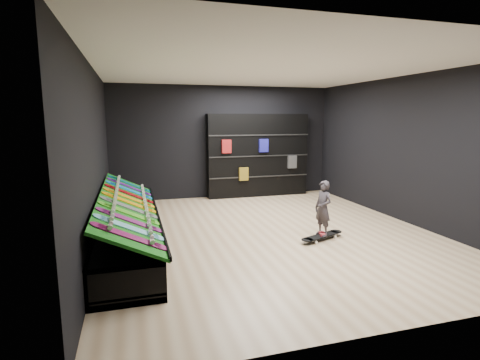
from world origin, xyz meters
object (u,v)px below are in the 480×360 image
object	(u,v)px
floor_skateboard	(322,237)
child	(323,219)
display_rack	(128,231)
back_shelving	(258,155)

from	to	relation	value
floor_skateboard	child	world-z (taller)	child
floor_skateboard	child	bearing A→B (deg)	0.00
floor_skateboard	child	distance (m)	0.34
display_rack	floor_skateboard	size ratio (longest dim) A/B	4.59
display_rack	floor_skateboard	distance (m)	3.39
display_rack	back_shelving	bearing A→B (deg)	43.74
back_shelving	child	bearing A→B (deg)	-92.18
floor_skateboard	back_shelving	bearing A→B (deg)	66.30
display_rack	floor_skateboard	bearing A→B (deg)	-11.58
display_rack	child	bearing A→B (deg)	-11.58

